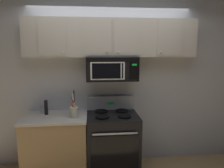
{
  "coord_description": "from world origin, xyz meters",
  "views": [
    {
      "loc": [
        -0.31,
        -2.56,
        1.84
      ],
      "look_at": [
        0.0,
        0.49,
        1.35
      ],
      "focal_mm": 33.4,
      "sensor_mm": 36.0,
      "label": 1
    }
  ],
  "objects_px": {
    "stove_range": "(112,142)",
    "utensil_crock_cream": "(74,110)",
    "over_range_microwave": "(112,69)",
    "spice_jar": "(75,110)",
    "salt_shaker": "(42,110)",
    "pepper_mill": "(46,108)"
  },
  "relations": [
    {
      "from": "stove_range",
      "to": "utensil_crock_cream",
      "type": "xyz_separation_m",
      "value": [
        -0.56,
        -0.09,
        0.55
      ]
    },
    {
      "from": "stove_range",
      "to": "over_range_microwave",
      "type": "distance_m",
      "value": 1.11
    },
    {
      "from": "stove_range",
      "to": "over_range_microwave",
      "type": "xyz_separation_m",
      "value": [
        -0.0,
        0.12,
        1.11
      ]
    },
    {
      "from": "utensil_crock_cream",
      "to": "spice_jar",
      "type": "distance_m",
      "value": 0.19
    },
    {
      "from": "salt_shaker",
      "to": "pepper_mill",
      "type": "bearing_deg",
      "value": -45.58
    },
    {
      "from": "over_range_microwave",
      "to": "stove_range",
      "type": "bearing_deg",
      "value": -89.86
    },
    {
      "from": "utensil_crock_cream",
      "to": "salt_shaker",
      "type": "relative_size",
      "value": 3.67
    },
    {
      "from": "utensil_crock_cream",
      "to": "stove_range",
      "type": "bearing_deg",
      "value": 8.67
    },
    {
      "from": "stove_range",
      "to": "spice_jar",
      "type": "relative_size",
      "value": 10.49
    },
    {
      "from": "over_range_microwave",
      "to": "spice_jar",
      "type": "xyz_separation_m",
      "value": [
        -0.56,
        -0.02,
        -0.62
      ]
    },
    {
      "from": "utensil_crock_cream",
      "to": "spice_jar",
      "type": "bearing_deg",
      "value": 90.8
    },
    {
      "from": "stove_range",
      "to": "utensil_crock_cream",
      "type": "distance_m",
      "value": 0.79
    },
    {
      "from": "pepper_mill",
      "to": "utensil_crock_cream",
      "type": "bearing_deg",
      "value": -22.57
    },
    {
      "from": "over_range_microwave",
      "to": "salt_shaker",
      "type": "height_order",
      "value": "over_range_microwave"
    },
    {
      "from": "over_range_microwave",
      "to": "pepper_mill",
      "type": "bearing_deg",
      "value": -178.32
    },
    {
      "from": "over_range_microwave",
      "to": "utensil_crock_cream",
      "type": "relative_size",
      "value": 1.92
    },
    {
      "from": "salt_shaker",
      "to": "spice_jar",
      "type": "bearing_deg",
      "value": -8.6
    },
    {
      "from": "over_range_microwave",
      "to": "spice_jar",
      "type": "relative_size",
      "value": 7.12
    },
    {
      "from": "over_range_microwave",
      "to": "salt_shaker",
      "type": "distance_m",
      "value": 1.23
    },
    {
      "from": "pepper_mill",
      "to": "spice_jar",
      "type": "height_order",
      "value": "pepper_mill"
    },
    {
      "from": "stove_range",
      "to": "spice_jar",
      "type": "bearing_deg",
      "value": 170.48
    },
    {
      "from": "over_range_microwave",
      "to": "utensil_crock_cream",
      "type": "height_order",
      "value": "over_range_microwave"
    }
  ]
}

